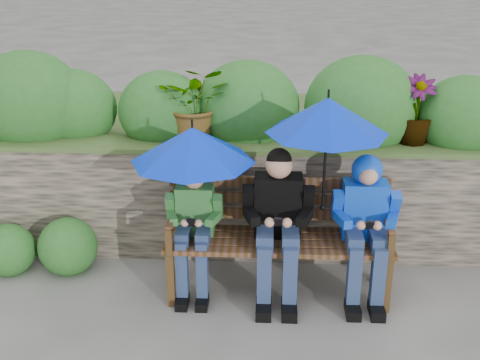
{
  "coord_description": "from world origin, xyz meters",
  "views": [
    {
      "loc": [
        0.22,
        -4.14,
        2.6
      ],
      "look_at": [
        0.0,
        0.1,
        0.95
      ],
      "focal_mm": 45.0,
      "sensor_mm": 36.0,
      "label": 1
    }
  ],
  "objects_px": {
    "boy_left": "(194,223)",
    "umbrella_right": "(327,116)",
    "boy_right": "(366,217)",
    "park_bench": "(279,229)",
    "umbrella_left": "(193,145)",
    "boy_middle": "(278,218)"
  },
  "relations": [
    {
      "from": "umbrella_left",
      "to": "boy_left",
      "type": "bearing_deg",
      "value": -94.97
    },
    {
      "from": "boy_middle",
      "to": "umbrella_right",
      "type": "bearing_deg",
      "value": 8.9
    },
    {
      "from": "park_bench",
      "to": "boy_middle",
      "type": "distance_m",
      "value": 0.16
    },
    {
      "from": "park_bench",
      "to": "umbrella_left",
      "type": "height_order",
      "value": "umbrella_left"
    },
    {
      "from": "boy_left",
      "to": "umbrella_right",
      "type": "bearing_deg",
      "value": 2.23
    },
    {
      "from": "boy_left",
      "to": "boy_middle",
      "type": "distance_m",
      "value": 0.65
    },
    {
      "from": "boy_left",
      "to": "boy_right",
      "type": "relative_size",
      "value": 0.92
    },
    {
      "from": "boy_left",
      "to": "park_bench",
      "type": "bearing_deg",
      "value": 6.41
    },
    {
      "from": "boy_left",
      "to": "umbrella_right",
      "type": "height_order",
      "value": "umbrella_right"
    },
    {
      "from": "park_bench",
      "to": "umbrella_right",
      "type": "relative_size",
      "value": 1.87
    },
    {
      "from": "boy_right",
      "to": "umbrella_left",
      "type": "relative_size",
      "value": 1.21
    },
    {
      "from": "boy_middle",
      "to": "umbrella_right",
      "type": "height_order",
      "value": "umbrella_right"
    },
    {
      "from": "boy_middle",
      "to": "umbrella_left",
      "type": "distance_m",
      "value": 0.86
    },
    {
      "from": "park_bench",
      "to": "boy_right",
      "type": "bearing_deg",
      "value": -6.15
    },
    {
      "from": "boy_left",
      "to": "umbrella_left",
      "type": "distance_m",
      "value": 0.63
    },
    {
      "from": "boy_left",
      "to": "boy_middle",
      "type": "relative_size",
      "value": 0.88
    },
    {
      "from": "park_bench",
      "to": "boy_left",
      "type": "distance_m",
      "value": 0.67
    },
    {
      "from": "park_bench",
      "to": "boy_middle",
      "type": "relative_size",
      "value": 1.47
    },
    {
      "from": "boy_left",
      "to": "boy_right",
      "type": "distance_m",
      "value": 1.32
    },
    {
      "from": "park_bench",
      "to": "boy_right",
      "type": "distance_m",
      "value": 0.68
    },
    {
      "from": "boy_right",
      "to": "umbrella_left",
      "type": "distance_m",
      "value": 1.42
    },
    {
      "from": "umbrella_left",
      "to": "boy_right",
      "type": "bearing_deg",
      "value": -1.47
    }
  ]
}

